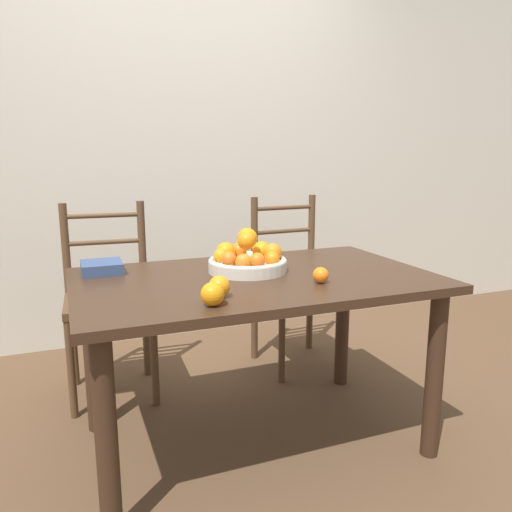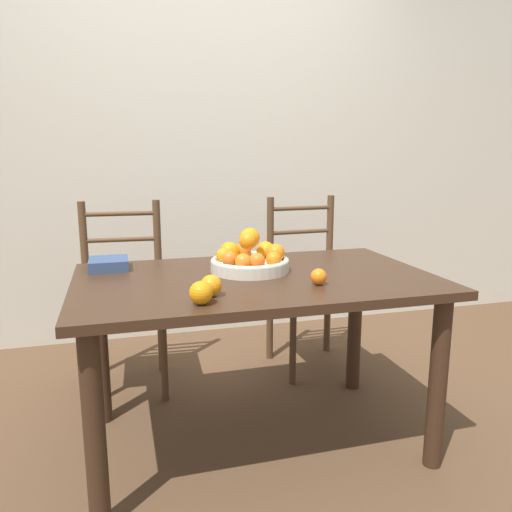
# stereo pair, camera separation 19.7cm
# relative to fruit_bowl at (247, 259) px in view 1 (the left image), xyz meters

# --- Properties ---
(ground_plane) EXTENTS (12.00, 12.00, 0.00)m
(ground_plane) POSITION_rel_fruit_bowl_xyz_m (0.00, -0.09, -0.78)
(ground_plane) COLOR brown
(wall_back) EXTENTS (8.00, 0.06, 2.60)m
(wall_back) POSITION_rel_fruit_bowl_xyz_m (0.00, 1.35, 0.52)
(wall_back) COLOR beige
(wall_back) RESTS_ON ground_plane
(dining_table) EXTENTS (1.42, 0.86, 0.73)m
(dining_table) POSITION_rel_fruit_bowl_xyz_m (0.00, -0.09, -0.16)
(dining_table) COLOR #382316
(dining_table) RESTS_ON ground_plane
(fruit_bowl) EXTENTS (0.33, 0.33, 0.18)m
(fruit_bowl) POSITION_rel_fruit_bowl_xyz_m (0.00, 0.00, 0.00)
(fruit_bowl) COLOR beige
(fruit_bowl) RESTS_ON dining_table
(orange_loose_0) EXTENTS (0.08, 0.08, 0.08)m
(orange_loose_0) POSITION_rel_fruit_bowl_xyz_m (-0.27, -0.41, -0.01)
(orange_loose_0) COLOR orange
(orange_loose_0) RESTS_ON dining_table
(orange_loose_1) EXTENTS (0.08, 0.08, 0.08)m
(orange_loose_1) POSITION_rel_fruit_bowl_xyz_m (-0.22, -0.33, -0.02)
(orange_loose_1) COLOR orange
(orange_loose_1) RESTS_ON dining_table
(orange_loose_2) EXTENTS (0.06, 0.06, 0.06)m
(orange_loose_2) POSITION_rel_fruit_bowl_xyz_m (0.19, -0.28, -0.02)
(orange_loose_2) COLOR orange
(orange_loose_2) RESTS_ON dining_table
(chair_left) EXTENTS (0.44, 0.42, 0.97)m
(chair_left) POSITION_rel_fruit_bowl_xyz_m (-0.52, 0.61, -0.31)
(chair_left) COLOR #513823
(chair_left) RESTS_ON ground_plane
(chair_right) EXTENTS (0.44, 0.42, 0.97)m
(chair_right) POSITION_rel_fruit_bowl_xyz_m (0.52, 0.61, -0.31)
(chair_right) COLOR #513823
(chair_right) RESTS_ON ground_plane
(book_stack) EXTENTS (0.16, 0.17, 0.05)m
(book_stack) POSITION_rel_fruit_bowl_xyz_m (-0.57, 0.20, -0.03)
(book_stack) COLOR #334770
(book_stack) RESTS_ON dining_table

